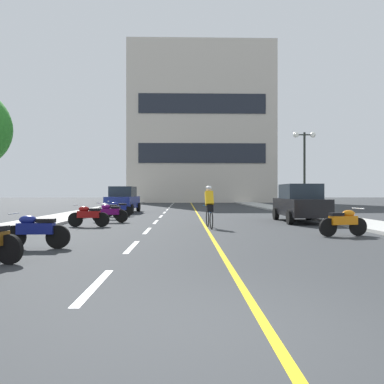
{
  "coord_description": "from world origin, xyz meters",
  "views": [
    {
      "loc": [
        -0.63,
        -3.68,
        1.45
      ],
      "look_at": [
        -0.19,
        16.99,
        1.44
      ],
      "focal_mm": 34.39,
      "sensor_mm": 36.0,
      "label": 1
    }
  ],
  "objects_px": {
    "street_lamp_mid": "(304,154)",
    "motorcycle_2": "(35,230)",
    "cyclist_rider": "(209,206)",
    "motorcycle_3": "(344,222)",
    "parked_car_near": "(300,203)",
    "parked_car_mid": "(123,199)",
    "motorcycle_7": "(118,209)",
    "motorcycle_5": "(110,213)",
    "motorcycle_6": "(108,210)",
    "motorcycle_4": "(88,215)"
  },
  "relations": [
    {
      "from": "motorcycle_3",
      "to": "parked_car_mid",
      "type": "bearing_deg",
      "value": 124.12
    },
    {
      "from": "street_lamp_mid",
      "to": "parked_car_mid",
      "type": "xyz_separation_m",
      "value": [
        -11.97,
        2.59,
        -2.97
      ]
    },
    {
      "from": "street_lamp_mid",
      "to": "motorcycle_6",
      "type": "height_order",
      "value": "street_lamp_mid"
    },
    {
      "from": "parked_car_near",
      "to": "parked_car_mid",
      "type": "distance_m",
      "value": 12.92
    },
    {
      "from": "motorcycle_5",
      "to": "motorcycle_7",
      "type": "xyz_separation_m",
      "value": [
        -0.34,
        4.03,
        0.0
      ]
    },
    {
      "from": "parked_car_mid",
      "to": "motorcycle_4",
      "type": "distance_m",
      "value": 10.66
    },
    {
      "from": "motorcycle_2",
      "to": "cyclist_rider",
      "type": "distance_m",
      "value": 7.19
    },
    {
      "from": "cyclist_rider",
      "to": "parked_car_near",
      "type": "bearing_deg",
      "value": 31.36
    },
    {
      "from": "parked_car_near",
      "to": "motorcycle_3",
      "type": "distance_m",
      "value": 5.68
    },
    {
      "from": "street_lamp_mid",
      "to": "motorcycle_2",
      "type": "distance_m",
      "value": 18.32
    },
    {
      "from": "motorcycle_5",
      "to": "motorcycle_6",
      "type": "relative_size",
      "value": 1.01
    },
    {
      "from": "parked_car_near",
      "to": "motorcycle_5",
      "type": "xyz_separation_m",
      "value": [
        -9.07,
        -0.13,
        -0.44
      ]
    },
    {
      "from": "motorcycle_7",
      "to": "motorcycle_2",
      "type": "bearing_deg",
      "value": -89.62
    },
    {
      "from": "motorcycle_4",
      "to": "motorcycle_7",
      "type": "bearing_deg",
      "value": 89.09
    },
    {
      "from": "street_lamp_mid",
      "to": "parked_car_near",
      "type": "distance_m",
      "value": 6.82
    },
    {
      "from": "parked_car_near",
      "to": "parked_car_mid",
      "type": "xyz_separation_m",
      "value": [
        -9.86,
        8.35,
        0.0
      ]
    },
    {
      "from": "parked_car_near",
      "to": "motorcycle_4",
      "type": "distance_m",
      "value": 9.79
    },
    {
      "from": "street_lamp_mid",
      "to": "parked_car_near",
      "type": "height_order",
      "value": "street_lamp_mid"
    },
    {
      "from": "street_lamp_mid",
      "to": "motorcycle_6",
      "type": "xyz_separation_m",
      "value": [
        -11.69,
        -3.86,
        -3.41
      ]
    },
    {
      "from": "street_lamp_mid",
      "to": "motorcycle_3",
      "type": "bearing_deg",
      "value": -102.27
    },
    {
      "from": "parked_car_mid",
      "to": "motorcycle_4",
      "type": "xyz_separation_m",
      "value": [
        0.35,
        -10.64,
        -0.44
      ]
    },
    {
      "from": "motorcycle_5",
      "to": "cyclist_rider",
      "type": "distance_m",
      "value": 5.25
    },
    {
      "from": "parked_car_mid",
      "to": "motorcycle_6",
      "type": "bearing_deg",
      "value": -87.5
    },
    {
      "from": "parked_car_mid",
      "to": "street_lamp_mid",
      "type": "bearing_deg",
      "value": -12.19
    },
    {
      "from": "street_lamp_mid",
      "to": "motorcycle_3",
      "type": "relative_size",
      "value": 3.05
    },
    {
      "from": "motorcycle_7",
      "to": "motorcycle_3",
      "type": "bearing_deg",
      "value": -46.56
    },
    {
      "from": "motorcycle_3",
      "to": "motorcycle_7",
      "type": "xyz_separation_m",
      "value": [
        -9.04,
        9.55,
        0.0
      ]
    },
    {
      "from": "motorcycle_5",
      "to": "motorcycle_6",
      "type": "distance_m",
      "value": 2.09
    },
    {
      "from": "cyclist_rider",
      "to": "parked_car_mid",
      "type": "bearing_deg",
      "value": 115.49
    },
    {
      "from": "parked_car_near",
      "to": "motorcycle_3",
      "type": "bearing_deg",
      "value": -93.73
    },
    {
      "from": "motorcycle_4",
      "to": "cyclist_rider",
      "type": "distance_m",
      "value": 5.0
    },
    {
      "from": "parked_car_near",
      "to": "parked_car_mid",
      "type": "relative_size",
      "value": 0.99
    },
    {
      "from": "motorcycle_5",
      "to": "cyclist_rider",
      "type": "relative_size",
      "value": 0.96
    },
    {
      "from": "parked_car_mid",
      "to": "motorcycle_7",
      "type": "distance_m",
      "value": 4.49
    },
    {
      "from": "parked_car_near",
      "to": "motorcycle_4",
      "type": "bearing_deg",
      "value": -166.42
    },
    {
      "from": "motorcycle_6",
      "to": "cyclist_rider",
      "type": "relative_size",
      "value": 0.96
    },
    {
      "from": "motorcycle_5",
      "to": "parked_car_mid",
      "type": "bearing_deg",
      "value": 95.29
    },
    {
      "from": "motorcycle_2",
      "to": "cyclist_rider",
      "type": "height_order",
      "value": "cyclist_rider"
    },
    {
      "from": "motorcycle_4",
      "to": "parked_car_near",
      "type": "bearing_deg",
      "value": 13.58
    },
    {
      "from": "cyclist_rider",
      "to": "street_lamp_mid",
      "type": "bearing_deg",
      "value": 52.01
    },
    {
      "from": "motorcycle_4",
      "to": "street_lamp_mid",
      "type": "bearing_deg",
      "value": 34.73
    },
    {
      "from": "motorcycle_6",
      "to": "street_lamp_mid",
      "type": "bearing_deg",
      "value": 18.28
    },
    {
      "from": "motorcycle_3",
      "to": "motorcycle_7",
      "type": "height_order",
      "value": "same"
    },
    {
      "from": "motorcycle_5",
      "to": "cyclist_rider",
      "type": "height_order",
      "value": "cyclist_rider"
    },
    {
      "from": "street_lamp_mid",
      "to": "parked_car_near",
      "type": "relative_size",
      "value": 1.21
    },
    {
      "from": "motorcycle_6",
      "to": "motorcycle_7",
      "type": "distance_m",
      "value": 2.01
    },
    {
      "from": "cyclist_rider",
      "to": "motorcycle_3",
      "type": "bearing_deg",
      "value": -34.5
    },
    {
      "from": "motorcycle_3",
      "to": "motorcycle_4",
      "type": "bearing_deg",
      "value": 159.85
    },
    {
      "from": "motorcycle_2",
      "to": "motorcycle_7",
      "type": "xyz_separation_m",
      "value": [
        -0.08,
        12.03,
        0.0
      ]
    },
    {
      "from": "motorcycle_7",
      "to": "cyclist_rider",
      "type": "distance_m",
      "value": 8.27
    }
  ]
}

